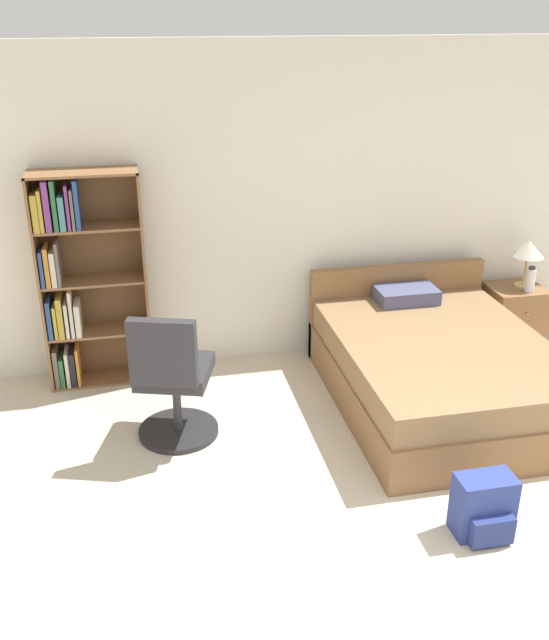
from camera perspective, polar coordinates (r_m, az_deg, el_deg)
ground_plane at (r=3.97m, az=16.98°, el=-22.62°), size 14.00×14.00×0.00m
wall_back at (r=5.95m, az=3.97°, el=9.15°), size 9.00×0.06×2.60m
bookshelf at (r=5.69m, az=-15.36°, el=3.21°), size 0.80×0.31×1.71m
bed at (r=5.58m, az=12.87°, el=-3.75°), size 1.53×2.01×0.80m
office_chair at (r=4.92m, az=-8.16°, el=-4.94°), size 0.61×0.67×1.01m
nightstand at (r=6.69m, az=18.53°, el=0.31°), size 0.47×0.44×0.55m
table_lamp at (r=6.52m, az=19.64°, el=5.25°), size 0.27×0.27×0.42m
water_bottle at (r=6.50m, az=19.79°, el=3.05°), size 0.08×0.08×0.22m
backpack_blue at (r=4.39m, az=16.42°, el=-14.19°), size 0.33×0.26×0.38m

